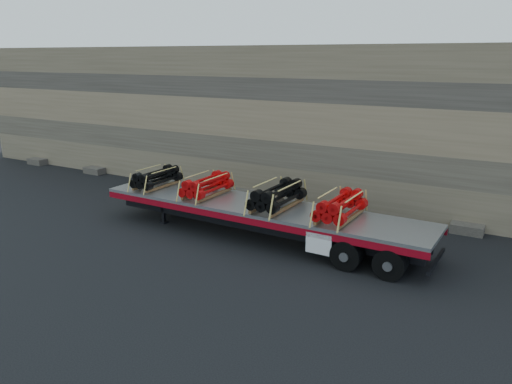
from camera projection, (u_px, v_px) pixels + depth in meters
ground at (246, 239)px, 18.49m from camera, size 120.00×120.00×0.00m
rock_wall at (319, 124)px, 22.99m from camera, size 44.00×3.00×7.00m
trailer at (258, 221)px, 18.45m from camera, size 12.88×2.71×1.28m
bundle_front at (157, 178)px, 20.62m from camera, size 1.08×2.11×0.74m
bundle_midfront at (207, 186)px, 19.34m from camera, size 1.13×2.20×0.77m
bundle_midrear at (277, 196)px, 17.78m from camera, size 1.25×2.43×0.85m
bundle_rear at (340, 207)px, 16.59m from camera, size 1.19×2.31×0.81m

